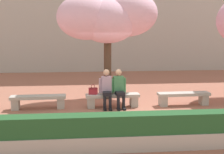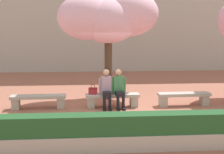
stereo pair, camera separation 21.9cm
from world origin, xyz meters
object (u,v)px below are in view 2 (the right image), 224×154
(person_seated_left, at_px, (106,87))
(person_seated_right, at_px, (119,87))
(cherry_tree_main, at_px, (110,17))
(stone_bench_center, at_px, (112,98))
(handbag, at_px, (93,90))
(stone_bench_near_east, at_px, (184,97))
(stone_bench_near_west, at_px, (38,100))

(person_seated_left, height_order, person_seated_right, same)
(cherry_tree_main, bearing_deg, person_seated_left, -98.39)
(stone_bench_center, height_order, handbag, handbag)
(person_seated_left, bearing_deg, stone_bench_center, 14.54)
(stone_bench_center, bearing_deg, stone_bench_near_east, 0.00)
(person_seated_left, xyz_separation_m, handbag, (-0.45, 0.07, -0.12))
(person_seated_left, distance_m, person_seated_right, 0.42)
(stone_bench_near_west, xyz_separation_m, stone_bench_center, (2.47, 0.00, 0.00))
(person_seated_right, bearing_deg, handbag, 175.10)
(handbag, relative_size, cherry_tree_main, 0.08)
(stone_bench_center, distance_m, person_seated_left, 0.45)
(person_seated_right, xyz_separation_m, cherry_tree_main, (-0.20, 1.49, 2.35))
(handbag, height_order, cherry_tree_main, cherry_tree_main)
(stone_bench_near_west, xyz_separation_m, handbag, (1.81, 0.02, 0.28))
(person_seated_left, bearing_deg, person_seated_right, 0.04)
(stone_bench_near_west, relative_size, person_seated_right, 1.41)
(person_seated_right, xyz_separation_m, handbag, (-0.87, 0.07, -0.12))
(stone_bench_near_west, distance_m, stone_bench_center, 2.47)
(stone_bench_center, distance_m, handbag, 0.71)
(stone_bench_center, xyz_separation_m, handbag, (-0.66, 0.02, 0.28))
(stone_bench_near_east, bearing_deg, person_seated_left, -178.85)
(cherry_tree_main, bearing_deg, stone_bench_near_west, -150.01)
(stone_bench_near_east, relative_size, handbag, 5.37)
(person_seated_left, height_order, cherry_tree_main, cherry_tree_main)
(stone_bench_near_west, height_order, person_seated_right, person_seated_right)
(person_seated_left, relative_size, person_seated_right, 1.00)
(stone_bench_near_west, bearing_deg, handbag, 0.67)
(stone_bench_near_east, bearing_deg, handbag, 179.61)
(stone_bench_near_west, relative_size, person_seated_left, 1.41)
(person_seated_right, distance_m, cherry_tree_main, 2.78)
(stone_bench_center, relative_size, person_seated_left, 1.41)
(stone_bench_near_west, distance_m, handbag, 1.84)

